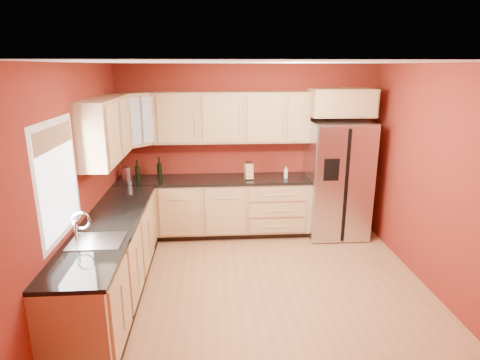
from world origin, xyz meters
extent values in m
plane|color=#AD7143|center=(0.00, 0.00, 0.00)|extent=(4.00, 4.00, 0.00)
plane|color=silver|center=(0.00, 0.00, 2.60)|extent=(4.00, 4.00, 0.00)
cube|color=maroon|center=(0.00, 2.00, 1.30)|extent=(4.00, 0.04, 2.60)
cube|color=maroon|center=(0.00, -2.00, 1.30)|extent=(4.00, 0.04, 2.60)
cube|color=maroon|center=(-2.00, 0.00, 1.30)|extent=(0.04, 4.00, 2.60)
cube|color=maroon|center=(2.00, 0.00, 1.30)|extent=(0.04, 4.00, 2.60)
cube|color=#A0764E|center=(-0.55, 1.70, 0.44)|extent=(2.90, 0.60, 0.88)
cube|color=#A0764E|center=(-1.70, 0.00, 0.44)|extent=(0.60, 2.80, 0.88)
cube|color=black|center=(-0.55, 1.69, 0.90)|extent=(2.90, 0.62, 0.04)
cube|color=black|center=(-1.69, 0.00, 0.90)|extent=(0.62, 2.80, 0.04)
cube|color=#A0764E|center=(-0.25, 1.83, 1.83)|extent=(2.30, 0.33, 0.75)
cube|color=#A0764E|center=(-1.83, 0.72, 1.83)|extent=(0.33, 1.35, 0.75)
cube|color=#A0764E|center=(-1.67, 1.67, 1.83)|extent=(0.67, 0.67, 0.75)
cube|color=#A0764E|center=(1.35, 1.70, 2.05)|extent=(0.92, 0.60, 0.40)
cube|color=silver|center=(1.35, 1.62, 0.89)|extent=(0.90, 0.75, 1.78)
cube|color=white|center=(-1.98, -0.50, 1.55)|extent=(0.03, 0.90, 1.00)
cylinder|color=silver|center=(-1.85, 1.68, 1.01)|extent=(0.11, 0.11, 0.17)
cylinder|color=silver|center=(-1.81, 1.67, 1.02)|extent=(0.15, 0.15, 0.21)
cube|color=tan|center=(-0.01, 1.64, 1.04)|extent=(0.13, 0.12, 0.23)
cylinder|color=white|center=(0.56, 1.65, 1.01)|extent=(0.06, 0.06, 0.17)
camera|label=1|loc=(-0.54, -4.18, 2.57)|focal=30.00mm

